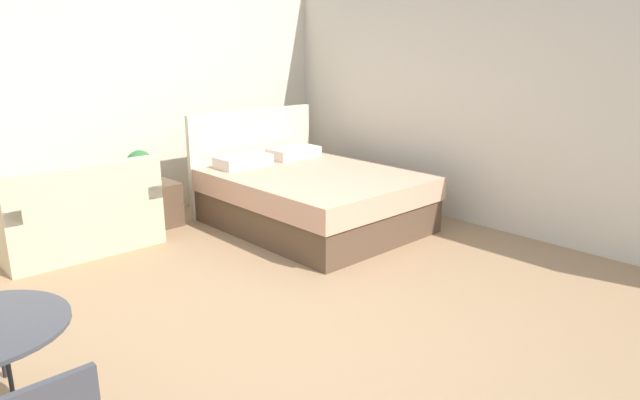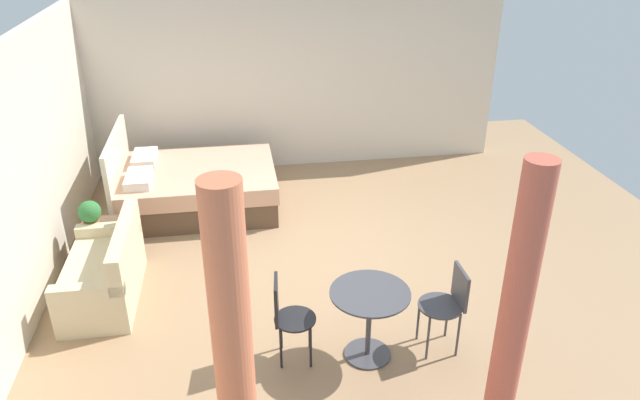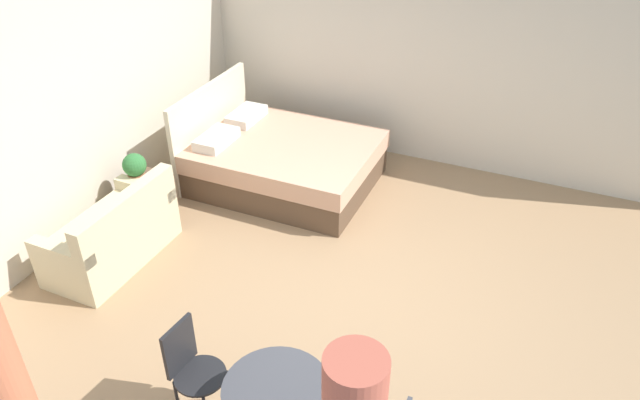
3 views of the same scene
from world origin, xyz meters
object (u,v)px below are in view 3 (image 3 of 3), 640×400
Objects in this scene: bed at (281,160)px; potted_plant at (135,167)px; nightstand at (149,197)px; cafe_chair_near_window at (190,364)px; couch at (113,236)px.

bed reaches higher than potted_plant.
bed reaches higher than nightstand.
nightstand is 0.54× the size of cafe_chair_near_window.
bed is at bearing -39.64° from potted_plant.
bed is 5.97× the size of potted_plant.
nightstand is at bearing -20.18° from potted_plant.
bed is at bearing 15.80° from cafe_chair_near_window.
bed is 1.63m from nightstand.
cafe_chair_near_window is at bearing -136.25° from nightstand.
bed is 2.45× the size of cafe_chair_near_window.
cafe_chair_near_window reaches higher than potted_plant.
nightstand is at bearing 43.75° from cafe_chair_near_window.
couch is 2.94× the size of nightstand.
bed is 4.57× the size of nightstand.
couch is (-2.07, 0.87, -0.02)m from bed.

